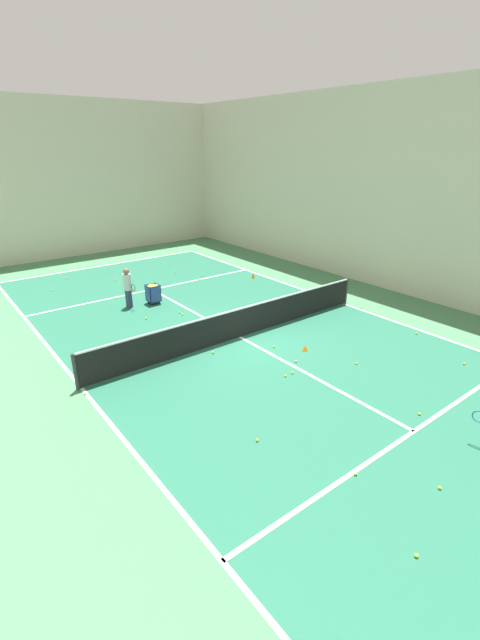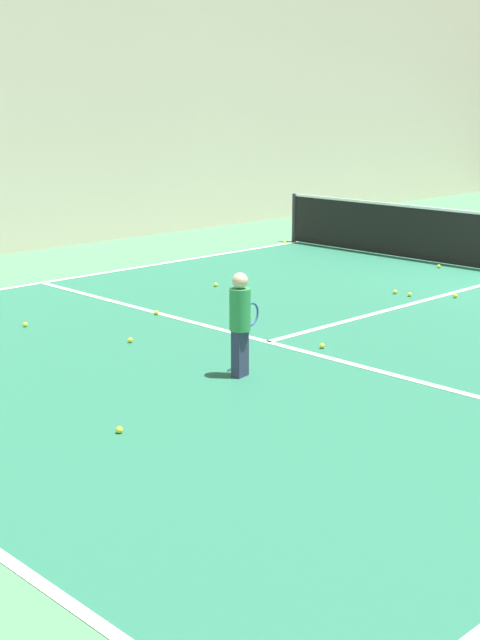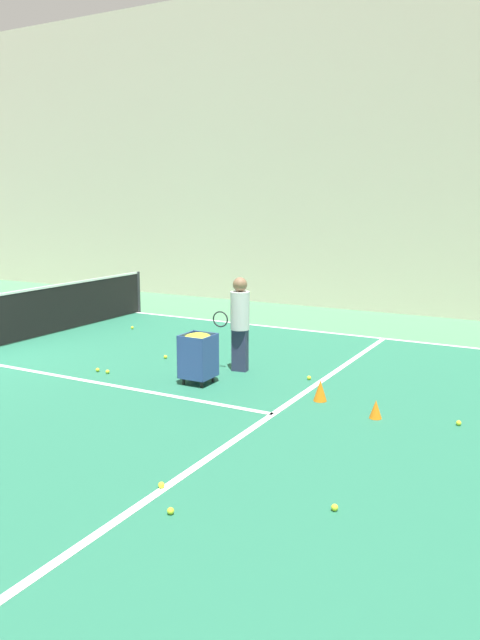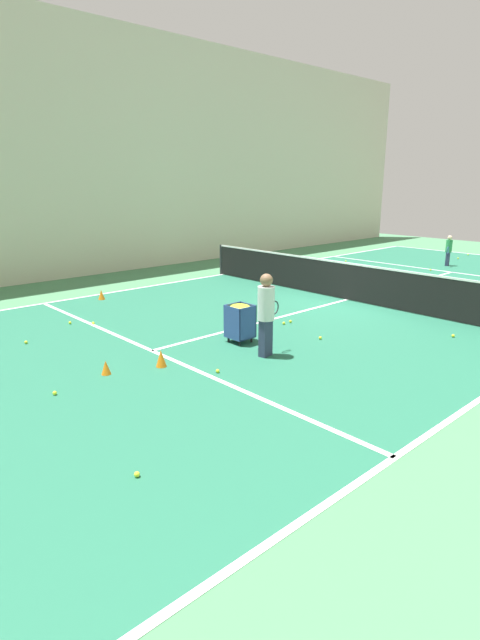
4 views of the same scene
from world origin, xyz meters
name	(u,v)px [view 3 (image 3 of 4)]	position (x,y,z in m)	size (l,w,h in m)	color
line_sideline_left	(137,312)	(-5.48, 0.00, 0.01)	(0.10, 24.11, 0.00)	white
line_service_far	(273,414)	(0.00, 6.63, 0.01)	(10.96, 0.10, 0.00)	white
hall_enclosure_left	(200,153)	(-8.70, 0.00, 4.30)	(0.15, 30.70, 8.60)	beige
coach_at_net	(240,318)	(-1.76, 5.14, 0.94)	(0.37, 0.66, 1.64)	#2D3351
ball_cart	(198,349)	(-0.78, 4.92, 0.57)	(0.50, 0.49, 0.83)	#2D478C
training_cone_0	(320,390)	(-0.87, 6.98, 0.16)	(0.20, 0.20, 0.32)	orange
training_cone_1	(376,409)	(-0.53, 7.92, 0.13)	(0.17, 0.17, 0.25)	orange
tennis_ball_1	(165,357)	(-1.83, 3.52, 0.04)	(0.07, 0.07, 0.07)	yellow
tennis_ball_2	(459,423)	(-0.78, 8.96, 0.04)	(0.07, 0.07, 0.07)	yellow
tennis_ball_3	(171,511)	(2.99, 6.99, 0.04)	(0.07, 0.07, 0.07)	yellow
tennis_ball_8	(98,370)	(-0.52, 3.02, 0.04)	(0.07, 0.07, 0.07)	yellow
tennis_ball_14	(1,339)	(-1.44, -0.45, 0.04)	(0.07, 0.07, 0.07)	yellow
tennis_ball_16	(132,328)	(-3.72, 1.25, 0.04)	(0.07, 0.07, 0.07)	yellow
tennis_ball_17	(126,310)	(-5.51, -0.39, 0.04)	(0.07, 0.07, 0.07)	yellow
tennis_ball_23	(161,485)	(2.59, 6.60, 0.04)	(0.07, 0.07, 0.07)	yellow
tennis_ball_25	(108,372)	(-0.51, 3.25, 0.04)	(0.07, 0.07, 0.07)	yellow
tennis_ball_27	(309,378)	(-1.81, 6.42, 0.04)	(0.07, 0.07, 0.07)	yellow
tennis_ball_28	(335,507)	(2.19, 8.33, 0.04)	(0.07, 0.07, 0.07)	yellow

